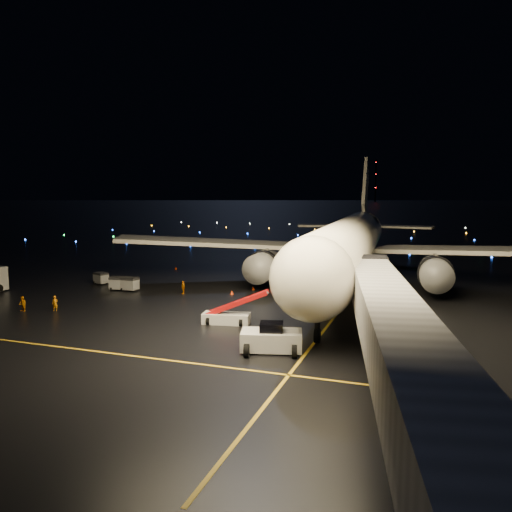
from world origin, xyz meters
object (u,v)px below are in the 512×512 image
(pushback_tug, at_px, (271,337))
(airliner, at_px, (352,214))
(crew_b, at_px, (23,304))
(crew_c, at_px, (183,287))
(crew_a, at_px, (55,303))
(belt_loader, at_px, (226,307))
(baggage_cart_0, at_px, (130,284))
(baggage_cart_1, at_px, (118,283))
(baggage_cart_2, at_px, (101,278))

(pushback_tug, bearing_deg, airliner, 72.92)
(airliner, distance_m, crew_b, 41.10)
(crew_c, bearing_deg, crew_a, -75.60)
(crew_b, bearing_deg, belt_loader, 17.40)
(crew_a, bearing_deg, baggage_cart_0, 61.24)
(crew_b, distance_m, baggage_cart_1, 13.27)
(belt_loader, height_order, baggage_cart_1, belt_loader)
(crew_c, xyz_separation_m, baggage_cart_0, (-7.17, -0.49, 0.05))
(crew_a, height_order, baggage_cart_0, baggage_cart_0)
(crew_c, bearing_deg, crew_b, -80.93)
(baggage_cart_2, bearing_deg, belt_loader, -8.88)
(crew_a, relative_size, baggage_cart_2, 0.85)
(belt_loader, relative_size, baggage_cart_2, 3.48)
(crew_b, bearing_deg, airliner, 54.35)
(crew_a, distance_m, baggage_cart_1, 11.69)
(airliner, xyz_separation_m, baggage_cart_2, (-31.38, -11.79, -8.48))
(airliner, bearing_deg, crew_a, -138.16)
(baggage_cart_0, bearing_deg, belt_loader, -28.81)
(crew_b, distance_m, baggage_cart_0, 13.73)
(crew_a, xyz_separation_m, crew_b, (-2.90, -1.35, 0.02))
(airliner, bearing_deg, baggage_cart_1, -154.44)
(belt_loader, xyz_separation_m, baggage_cart_0, (-17.44, 10.62, -0.71))
(baggage_cart_2, bearing_deg, airliner, 41.20)
(airliner, height_order, crew_c, airliner)
(crew_b, xyz_separation_m, baggage_cart_2, (-2.23, 15.92, -0.02))
(pushback_tug, height_order, crew_c, pushback_tug)
(crew_a, bearing_deg, baggage_cart_2, 86.36)
(crew_a, xyz_separation_m, crew_c, (8.35, 12.25, 0.01))
(crew_c, xyz_separation_m, baggage_cart_1, (-8.76, -0.56, 0.05))
(airliner, bearing_deg, crew_b, -139.73)
(airliner, distance_m, baggage_cart_1, 31.57)
(crew_b, height_order, baggage_cart_2, crew_b)
(crew_c, bearing_deg, baggage_cart_0, -127.40)
(crew_b, bearing_deg, pushback_tug, 2.84)
(airliner, distance_m, baggage_cart_0, 30.21)
(baggage_cart_0, distance_m, baggage_cart_1, 1.59)
(baggage_cart_0, bearing_deg, airliner, 32.74)
(crew_b, relative_size, baggage_cart_0, 0.80)
(airliner, relative_size, baggage_cart_1, 32.91)
(airliner, height_order, baggage_cart_0, airliner)
(pushback_tug, height_order, baggage_cart_0, pushback_tug)
(baggage_cart_1, relative_size, baggage_cart_2, 1.08)
(crew_b, xyz_separation_m, crew_c, (11.25, 13.60, -0.00))
(pushback_tug, height_order, belt_loader, belt_loader)
(pushback_tug, distance_m, crew_c, 24.18)
(belt_loader, distance_m, baggage_cart_2, 27.29)
(baggage_cart_0, xyz_separation_m, baggage_cart_1, (-1.58, -0.07, 0.00))
(crew_a, bearing_deg, baggage_cart_1, 68.95)
(crew_c, distance_m, baggage_cart_2, 13.68)
(airliner, height_order, belt_loader, airliner)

